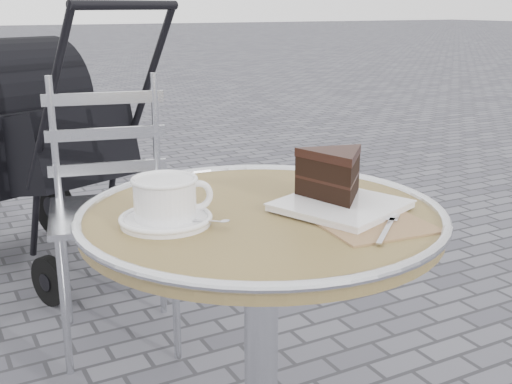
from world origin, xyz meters
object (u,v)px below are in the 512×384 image
cafe_table (261,289)px  cake_plate_set (337,181)px  baby_stroller (35,152)px  cappuccino_set (166,203)px  bistro_chair (110,179)px

cafe_table → cake_plate_set: (0.15, -0.04, 0.22)m
cafe_table → baby_stroller: baby_stroller is taller
cafe_table → baby_stroller: 1.80m
cake_plate_set → cafe_table: bearing=142.7°
cappuccino_set → bistro_chair: bistro_chair is taller
cake_plate_set → baby_stroller: size_ratio=0.29×
bistro_chair → baby_stroller: baby_stroller is taller
cafe_table → cake_plate_set: size_ratio=2.12×
cappuccino_set → cake_plate_set: bearing=-2.8°
cafe_table → bistro_chair: bistro_chair is taller
cappuccino_set → baby_stroller: bearing=96.3°
bistro_chair → baby_stroller: size_ratio=0.75×
cappuccino_set → bistro_chair: (0.17, 1.01, -0.21)m
cake_plate_set → cappuccino_set: bearing=148.3°
cappuccino_set → bistro_chair: 1.05m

